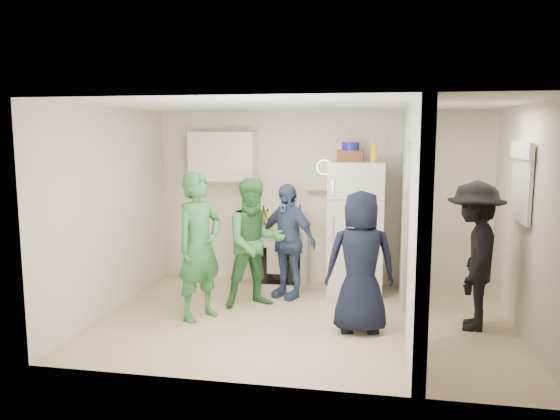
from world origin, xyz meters
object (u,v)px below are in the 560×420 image
object	(u,v)px
stove	(281,257)
fridge	(356,227)
person_green_center	(255,243)
blue_bowl	(350,146)
person_navy	(361,262)
wicker_basket	(350,156)
person_denim	(287,241)
yellow_cup_stack_top	(374,153)
person_green_left	(199,246)
person_nook	(474,256)

from	to	relation	value
stove	fridge	distance (m)	1.15
stove	person_green_center	distance (m)	1.00
blue_bowl	person_navy	xyz separation A→B (m)	(0.22, -1.61, -1.22)
fridge	wicker_basket	distance (m)	0.98
wicker_basket	person_navy	distance (m)	1.96
stove	person_denim	bearing A→B (deg)	-71.20
blue_bowl	yellow_cup_stack_top	bearing A→B (deg)	-25.11
wicker_basket	blue_bowl	size ratio (longest dim) A/B	1.46
wicker_basket	person_denim	world-z (taller)	wicker_basket
person_green_center	wicker_basket	bearing A→B (deg)	10.14
yellow_cup_stack_top	person_navy	xyz separation A→B (m)	(-0.10, -1.46, -1.14)
fridge	person_navy	xyz separation A→B (m)	(0.12, -1.56, -0.11)
wicker_basket	person_green_center	size ratio (longest dim) A/B	0.21
person_green_center	person_denim	bearing A→B (deg)	23.26
person_denim	person_green_center	bearing A→B (deg)	-99.77
stove	wicker_basket	xyz separation A→B (m)	(0.95, 0.02, 1.45)
yellow_cup_stack_top	person_navy	size ratio (longest dim) A/B	0.16
fridge	person_green_center	world-z (taller)	fridge
blue_bowl	person_green_left	world-z (taller)	blue_bowl
person_navy	fridge	bearing A→B (deg)	-95.76
stove	person_denim	distance (m)	0.60
blue_bowl	person_green_center	size ratio (longest dim) A/B	0.15
fridge	blue_bowl	distance (m)	1.11
fridge	person_nook	world-z (taller)	fridge
stove	fridge	bearing A→B (deg)	-1.64
wicker_basket	person_green_left	distance (m)	2.46
fridge	person_denim	size ratio (longest dim) A/B	1.18
stove	person_green_center	size ratio (longest dim) A/B	0.53
blue_bowl	person_green_left	xyz separation A→B (m)	(-1.66, -1.51, -1.14)
wicker_basket	person_nook	bearing A→B (deg)	-41.08
blue_bowl	person_navy	distance (m)	2.03
fridge	person_green_center	distance (m)	1.51
blue_bowl	person_green_center	bearing A→B (deg)	-140.48
person_green_left	fridge	bearing A→B (deg)	-19.81
person_nook	wicker_basket	bearing A→B (deg)	-120.53
wicker_basket	person_green_center	distance (m)	1.80
yellow_cup_stack_top	person_denim	size ratio (longest dim) A/B	0.16
person_green_left	person_nook	xyz separation A→B (m)	(3.12, 0.23, -0.04)
person_denim	person_nook	distance (m)	2.38
yellow_cup_stack_top	blue_bowl	bearing A→B (deg)	154.89
person_green_left	person_green_center	world-z (taller)	person_green_left
fridge	person_navy	size ratio (longest dim) A/B	1.14
yellow_cup_stack_top	wicker_basket	bearing A→B (deg)	154.89
blue_bowl	yellow_cup_stack_top	size ratio (longest dim) A/B	0.96
person_denim	person_navy	size ratio (longest dim) A/B	0.97
stove	person_green_center	bearing A→B (deg)	-100.98
person_nook	person_denim	bearing A→B (deg)	-98.65
fridge	person_navy	bearing A→B (deg)	-85.64
wicker_basket	person_green_left	world-z (taller)	wicker_basket
yellow_cup_stack_top	person_denim	distance (m)	1.64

